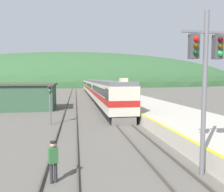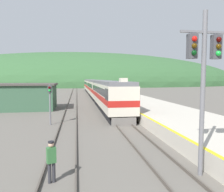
% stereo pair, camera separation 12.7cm
% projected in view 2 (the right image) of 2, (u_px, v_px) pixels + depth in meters
% --- Properties ---
extents(track_main, '(1.52, 180.00, 0.16)m').
position_uv_depth(track_main, '(89.00, 91.00, 73.27)').
color(track_main, '#4C443D').
rests_on(track_main, ground).
extents(track_siding, '(1.52, 180.00, 0.16)m').
position_uv_depth(track_siding, '(74.00, 91.00, 72.49)').
color(track_siding, '#4C443D').
rests_on(track_siding, ground).
extents(platform, '(6.88, 140.00, 1.02)m').
position_uv_depth(platform, '(114.00, 94.00, 54.36)').
color(platform, '#BCB5A5').
rests_on(platform, ground).
extents(distant_hills, '(219.05, 98.57, 41.32)m').
position_uv_depth(distant_hills, '(83.00, 85.00, 143.63)').
color(distant_hills, '#335B33').
rests_on(distant_hills, ground).
extents(station_shed, '(8.37, 5.99, 3.59)m').
position_uv_depth(station_shed, '(25.00, 96.00, 30.00)').
color(station_shed, '#385B42').
rests_on(station_shed, ground).
extents(express_train_lead_car, '(2.92, 19.45, 4.31)m').
position_uv_depth(express_train_lead_car, '(109.00, 94.00, 28.69)').
color(express_train_lead_car, black).
rests_on(express_train_lead_car, ground).
extents(carriage_second, '(2.91, 19.93, 3.95)m').
position_uv_depth(carriage_second, '(96.00, 88.00, 49.16)').
color(carriage_second, black).
rests_on(carriage_second, ground).
extents(carriage_third, '(2.91, 19.93, 3.95)m').
position_uv_depth(carriage_third, '(90.00, 85.00, 69.64)').
color(carriage_third, black).
rests_on(carriage_third, ground).
extents(signal_mast_main, '(2.20, 0.42, 7.11)m').
position_uv_depth(signal_mast_main, '(204.00, 69.00, 9.28)').
color(signal_mast_main, slate).
rests_on(signal_mast_main, ground).
extents(signal_post_siding, '(0.36, 0.42, 3.72)m').
position_uv_depth(signal_post_siding, '(50.00, 96.00, 19.89)').
color(signal_post_siding, slate).
rests_on(signal_post_siding, ground).
extents(track_worker, '(0.41, 0.33, 1.73)m').
position_uv_depth(track_worker, '(51.00, 159.00, 8.87)').
color(track_worker, '#2D2D33').
rests_on(track_worker, ground).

